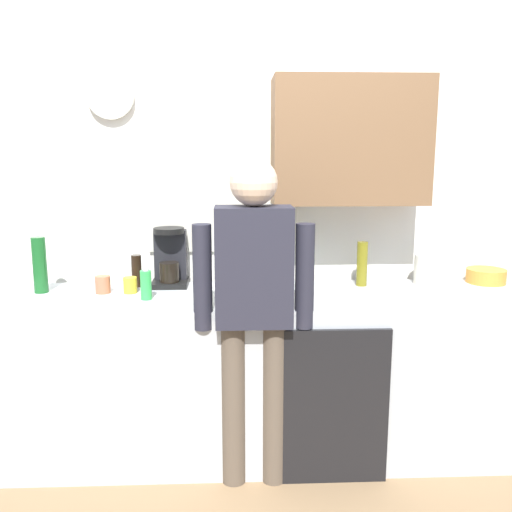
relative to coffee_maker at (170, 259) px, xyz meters
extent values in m
plane|color=#8C6D4C|center=(0.45, -0.55, -1.03)|extent=(8.00, 8.00, 0.00)
cube|color=#B2B7BC|center=(0.45, -0.25, -0.59)|extent=(2.98, 0.64, 0.88)
cube|color=black|center=(0.83, -0.58, -0.63)|extent=(0.56, 0.02, 0.80)
cube|color=white|center=(0.45, 0.18, 0.27)|extent=(4.58, 0.10, 2.60)
cube|color=beige|center=(0.30, 0.12, 0.40)|extent=(0.86, 0.02, 0.76)
cube|color=#8CA5C6|center=(0.30, 0.13, 0.40)|extent=(0.80, 0.02, 0.70)
cube|color=brown|center=(0.99, -0.03, 0.65)|extent=(0.84, 0.32, 0.68)
cylinder|color=silver|center=(-0.31, 0.11, 0.90)|extent=(0.26, 0.03, 0.26)
cube|color=black|center=(0.00, -0.03, -0.13)|extent=(0.20, 0.20, 0.03)
cube|color=black|center=(0.00, 0.03, 0.02)|extent=(0.18, 0.08, 0.28)
cylinder|color=black|center=(0.00, -0.06, -0.06)|extent=(0.11, 0.11, 0.11)
cylinder|color=black|center=(0.00, -0.03, 0.17)|extent=(0.17, 0.17, 0.03)
cylinder|color=#195923|center=(-0.68, -0.15, 0.00)|extent=(0.07, 0.07, 0.30)
cylinder|color=olive|center=(1.08, -0.07, -0.02)|extent=(0.06, 0.06, 0.25)
cylinder|color=#2D8C33|center=(0.56, -0.15, -0.01)|extent=(0.09, 0.09, 0.28)
cylinder|color=black|center=(-0.18, -0.04, -0.06)|extent=(0.06, 0.06, 0.18)
cylinder|color=yellow|center=(-0.20, -0.18, -0.10)|extent=(0.07, 0.07, 0.08)
cylinder|color=#B26647|center=(-0.34, -0.17, -0.10)|extent=(0.08, 0.08, 0.09)
cylinder|color=orange|center=(1.82, -0.03, -0.11)|extent=(0.22, 0.22, 0.08)
cylinder|color=green|center=(-0.09, -0.32, -0.07)|extent=(0.06, 0.06, 0.15)
cone|color=white|center=(-0.09, -0.32, 0.02)|extent=(0.02, 0.02, 0.03)
cylinder|color=silver|center=(1.46, -0.04, -0.06)|extent=(0.14, 0.14, 0.17)
cylinder|color=brown|center=(0.35, -0.55, -0.62)|extent=(0.12, 0.12, 0.82)
cylinder|color=brown|center=(0.55, -0.55, -0.62)|extent=(0.12, 0.12, 0.82)
cube|color=#262633|center=(0.45, -0.55, 0.07)|extent=(0.36, 0.20, 0.56)
sphere|color=beige|center=(0.45, -0.55, 0.46)|extent=(0.22, 0.22, 0.22)
cylinder|color=#262633|center=(0.21, -0.55, 0.02)|extent=(0.09, 0.09, 0.50)
cylinder|color=#262633|center=(0.69, -0.55, 0.02)|extent=(0.09, 0.09, 0.50)
camera|label=1|loc=(0.35, -3.04, 0.59)|focal=38.24mm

